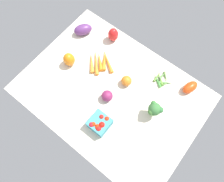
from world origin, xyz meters
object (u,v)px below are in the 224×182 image
red_onion_near_basket (107,96)px  bell_pepper_orange (69,60)px  okra_pile (161,79)px  carrot_bunch (100,61)px  berry_basket (100,123)px  bell_pepper_red (113,35)px  roma_tomato (190,87)px  eggplant (83,30)px  heirloom_tomato_orange (126,81)px  broccoli_head (155,109)px

red_onion_near_basket → bell_pepper_orange: bearing=-6.4°
okra_pile → red_onion_near_basket: size_ratio=2.16×
carrot_bunch → berry_basket: bearing=129.4°
okra_pile → bell_pepper_red: bearing=-6.9°
okra_pile → roma_tomato: size_ratio=1.44×
red_onion_near_basket → bell_pepper_orange: 32.28cm
red_onion_near_basket → bell_pepper_orange: (32.04, -3.60, 1.54)cm
bell_pepper_red → eggplant: bearing=24.2°
heirloom_tomato_orange → okra_pile: bearing=-135.9°
bell_pepper_red → red_onion_near_basket: bearing=123.1°
carrot_bunch → eggplant: (22.56, -10.30, 2.17)cm
okra_pile → bell_pepper_red: bell_pepper_red is taller
eggplant → broccoli_head: 69.03cm
bell_pepper_red → roma_tomato: bell_pepper_red is taller
bell_pepper_red → bell_pepper_orange: size_ratio=1.02×
heirloom_tomato_orange → bell_pepper_orange: size_ratio=0.65×
eggplant → bell_pepper_red: size_ratio=1.20×
berry_basket → broccoli_head: bearing=-128.6°
broccoli_head → heirloom_tomato_orange: size_ratio=1.84×
red_onion_near_basket → bell_pepper_red: 40.88cm
berry_basket → roma_tomato: berry_basket is taller
okra_pile → roma_tomato: roma_tomato is taller
eggplant → heirloom_tomato_orange: bearing=-70.7°
red_onion_near_basket → roma_tomato: red_onion_near_basket is taller
eggplant → broccoli_head: bearing=-70.5°
berry_basket → heirloom_tomato_orange: 29.74cm
berry_basket → red_onion_near_basket: (7.12, -15.04, -0.70)cm
carrot_bunch → roma_tomato: (-52.70, -18.53, 1.56)cm
carrot_bunch → bell_pepper_red: 19.37cm
broccoli_head → bell_pepper_red: 54.74cm
heirloom_tomato_orange → eggplant: bearing=-14.7°
berry_basket → eggplant: size_ratio=0.90×
berry_basket → eggplant: 62.98cm
red_onion_near_basket → roma_tomato: size_ratio=0.67×
bell_pepper_orange → okra_pile: bearing=-153.1°
okra_pile → red_onion_near_basket: 34.72cm
okra_pile → heirloom_tomato_orange: bearing=44.1°
okra_pile → bell_pepper_orange: (50.55, 25.67, 4.01)cm
berry_basket → bell_pepper_orange: bearing=-25.5°
red_onion_near_basket → bell_pepper_red: size_ratio=0.67×
carrot_bunch → heirloom_tomato_orange: bearing=176.7°
eggplant → bell_pepper_red: bearing=-31.8°
berry_basket → roma_tomato: 56.39cm
carrot_bunch → roma_tomato: roma_tomato is taller
berry_basket → roma_tomato: (-27.47, -49.24, -1.10)cm
broccoli_head → heirloom_tomato_orange: (22.86, -5.80, -4.20)cm
red_onion_near_basket → okra_pile: bearing=-122.3°
red_onion_near_basket → bell_pepper_red: bearing=-56.9°
berry_basket → red_onion_near_basket: berry_basket is taller
okra_pile → carrot_bunch: bearing=20.4°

